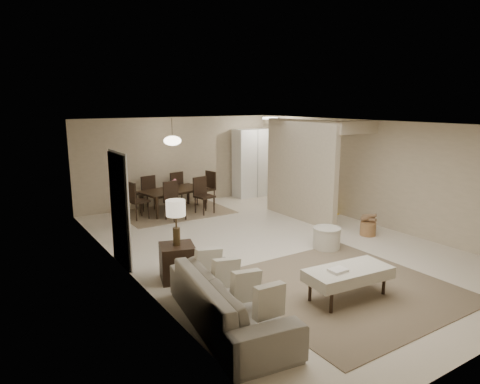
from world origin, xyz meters
TOP-DOWN VIEW (x-y plane):
  - floor at (0.00, 0.00)m, footprint 9.00×9.00m
  - ceiling at (0.00, 0.00)m, footprint 9.00×9.00m
  - back_wall at (0.00, 4.50)m, footprint 6.00×0.00m
  - left_wall at (-3.00, 0.00)m, footprint 0.00×9.00m
  - right_wall at (3.00, 0.00)m, footprint 0.00×9.00m
  - partition at (1.80, 1.25)m, footprint 0.15×2.50m
  - doorway at (-2.97, 0.60)m, footprint 0.04×0.90m
  - pantry_cabinet at (2.35, 4.15)m, footprint 1.20×0.55m
  - flush_light at (2.30, 3.20)m, footprint 0.44×0.44m
  - living_rug at (-0.34, -2.30)m, footprint 3.20×3.20m
  - sofa at (-2.45, -2.30)m, footprint 2.51×1.27m
  - ottoman_bench at (-0.54, -2.60)m, footprint 1.38×0.73m
  - side_table at (-2.40, -0.57)m, footprint 0.68×0.68m
  - table_lamp at (-2.40, -0.57)m, footprint 0.32×0.32m
  - round_pouf at (0.79, -0.79)m, footprint 0.56×0.56m
  - wicker_basket at (2.18, -0.65)m, footprint 0.37×0.37m
  - dining_rug at (-0.56, 3.64)m, footprint 2.80×2.10m
  - dining_table at (-0.56, 3.64)m, footprint 1.89×1.27m
  - dining_chairs at (-0.56, 3.64)m, footprint 2.64×2.10m
  - vase at (-0.56, 3.64)m, footprint 0.15×0.15m
  - yellow_mat at (2.57, 1.20)m, footprint 1.08×0.80m
  - pendant_light at (-0.56, 3.64)m, footprint 0.46×0.46m

SIDE VIEW (x-z plane):
  - floor at x=0.00m, z-range 0.00..0.00m
  - living_rug at x=-0.34m, z-range 0.00..0.01m
  - dining_rug at x=-0.56m, z-range 0.00..0.01m
  - yellow_mat at x=2.57m, z-range 0.00..0.01m
  - wicker_basket at x=2.18m, z-range 0.00..0.29m
  - round_pouf at x=0.79m, z-range 0.00..0.43m
  - side_table at x=-2.40m, z-range 0.00..0.60m
  - dining_table at x=-0.56m, z-range 0.00..0.61m
  - sofa at x=-2.45m, z-range 0.00..0.70m
  - ottoman_bench at x=-0.54m, z-range 0.14..0.62m
  - dining_chairs at x=-0.56m, z-range 0.00..0.97m
  - vase at x=-0.56m, z-range 0.61..0.75m
  - doorway at x=-2.97m, z-range 0.00..2.04m
  - pantry_cabinet at x=2.35m, z-range 0.00..2.10m
  - table_lamp at x=-2.40m, z-range 0.79..1.55m
  - back_wall at x=0.00m, z-range -1.75..4.25m
  - left_wall at x=-3.00m, z-range -3.25..5.75m
  - right_wall at x=3.00m, z-range -3.25..5.75m
  - partition at x=1.80m, z-range 0.00..2.50m
  - pendant_light at x=-0.56m, z-range 1.57..2.27m
  - flush_light at x=2.30m, z-range 2.44..2.48m
  - ceiling at x=0.00m, z-range 2.50..2.50m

